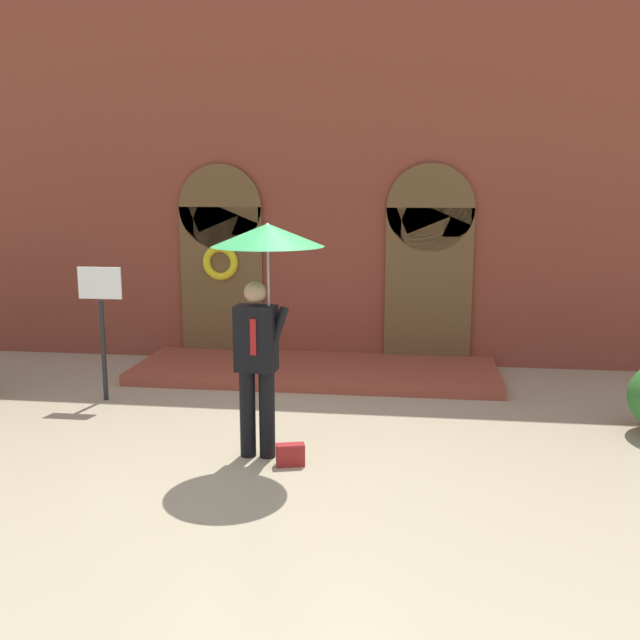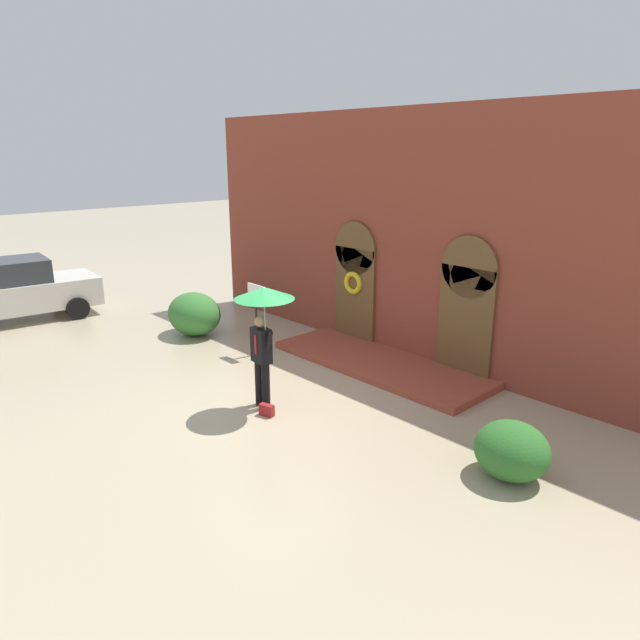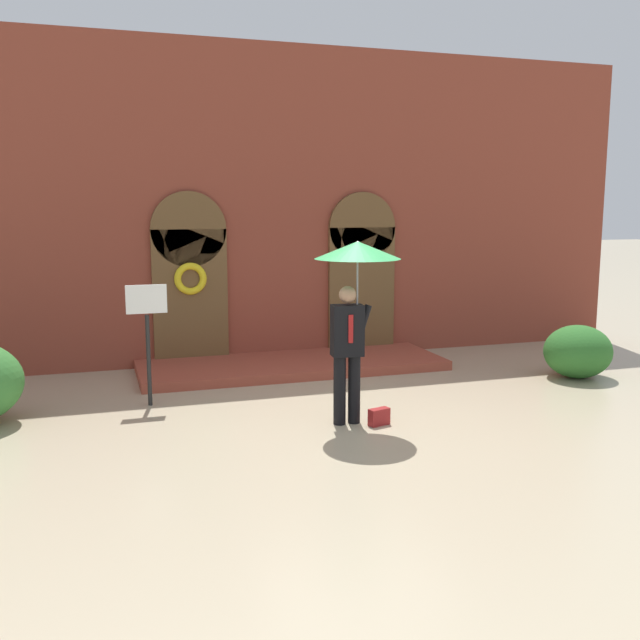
# 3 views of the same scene
# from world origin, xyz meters

# --- Properties ---
(ground_plane) EXTENTS (80.00, 80.00, 0.00)m
(ground_plane) POSITION_xyz_m (0.00, 0.00, 0.00)
(ground_plane) COLOR tan
(building_facade) EXTENTS (14.00, 2.30, 5.60)m
(building_facade) POSITION_xyz_m (-0.00, 4.15, 2.68)
(building_facade) COLOR brown
(building_facade) RESTS_ON ground
(person_with_umbrella) EXTENTS (1.10, 1.10, 2.36)m
(person_with_umbrella) POSITION_xyz_m (-0.05, -0.12, 1.91)
(person_with_umbrella) COLOR black
(person_with_umbrella) RESTS_ON ground
(handbag) EXTENTS (0.30, 0.19, 0.22)m
(handbag) POSITION_xyz_m (0.22, -0.32, 0.11)
(handbag) COLOR maroon
(handbag) RESTS_ON ground
(sign_post) EXTENTS (0.56, 0.06, 1.72)m
(sign_post) POSITION_xyz_m (-2.52, 1.54, 1.16)
(sign_post) COLOR black
(sign_post) RESTS_ON ground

